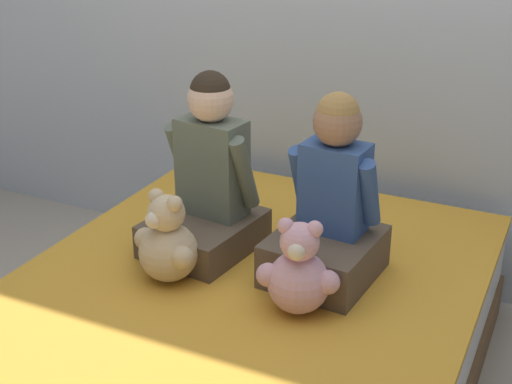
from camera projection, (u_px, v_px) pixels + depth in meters
The scene contains 5 objects.
bed at pixel (233, 351), 2.35m from camera, with size 1.47×1.94×0.45m.
child_on_left at pixel (208, 184), 2.46m from camera, with size 0.37×0.42×0.63m.
child_on_right at pixel (330, 212), 2.28m from camera, with size 0.35×0.39×0.61m.
teddy_bear_held_by_left_child at pixel (168, 243), 2.28m from camera, with size 0.25×0.19×0.31m.
teddy_bear_held_by_right_child at pixel (299, 273), 2.12m from camera, with size 0.25×0.19×0.30m.
Camera 1 is at (0.90, -1.72, 1.64)m, focal length 50.00 mm.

